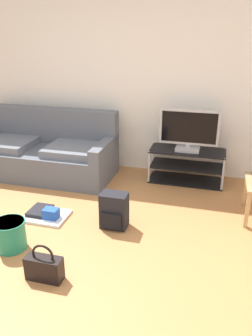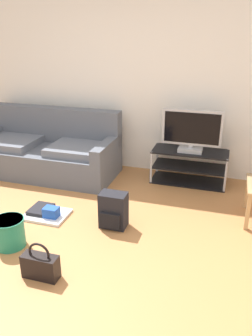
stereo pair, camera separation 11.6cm
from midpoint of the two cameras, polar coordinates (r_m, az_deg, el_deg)
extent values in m
cube|color=#B27542|center=(3.25, -13.43, -15.39)|extent=(9.00, 9.80, 0.02)
cube|color=silver|center=(4.89, -1.05, 15.34)|extent=(9.00, 0.10, 2.70)
cube|color=#565B66|center=(4.99, -14.30, 1.05)|extent=(1.98, 0.88, 0.39)
cube|color=#565B66|center=(5.13, -12.95, 7.02)|extent=(1.98, 0.20, 0.50)
cube|color=#565B66|center=(4.52, -4.35, 3.33)|extent=(0.14, 0.88, 0.18)
cube|color=slate|center=(5.14, -20.21, 3.89)|extent=(0.79, 0.62, 0.10)
cube|color=slate|center=(4.61, -9.00, 2.99)|extent=(0.79, 0.62, 0.10)
cube|color=black|center=(4.59, 9.53, 2.87)|extent=(0.99, 0.43, 0.02)
cube|color=black|center=(4.67, 9.37, 0.38)|extent=(0.95, 0.41, 0.02)
cube|color=black|center=(4.75, 9.21, -2.02)|extent=(0.99, 0.43, 0.02)
cylinder|color=#B7B7BC|center=(4.55, 3.09, 0.08)|extent=(0.03, 0.03, 0.45)
cylinder|color=#B7B7BC|center=(4.47, 15.19, -1.14)|extent=(0.03, 0.03, 0.45)
cylinder|color=#B7B7BC|center=(4.91, 4.08, 1.77)|extent=(0.03, 0.03, 0.45)
cylinder|color=#B7B7BC|center=(4.84, 15.27, 0.67)|extent=(0.03, 0.03, 0.45)
cube|color=#B2B2B7|center=(4.56, 9.53, 3.19)|extent=(0.31, 0.22, 0.05)
cube|color=#B2B2B7|center=(4.55, 9.57, 3.73)|extent=(0.05, 0.04, 0.04)
cube|color=#B2B2B7|center=(4.48, 9.77, 6.74)|extent=(0.76, 0.04, 0.46)
cube|color=black|center=(4.46, 9.74, 6.66)|extent=(0.70, 0.01, 0.40)
cube|color=tan|center=(3.75, 18.77, -6.72)|extent=(0.04, 0.04, 0.40)
cube|color=tan|center=(4.19, 18.51, -3.55)|extent=(0.04, 0.04, 0.40)
cube|color=black|center=(3.58, -2.91, -7.06)|extent=(0.28, 0.18, 0.38)
cube|color=black|center=(3.52, -3.43, -8.86)|extent=(0.21, 0.04, 0.17)
cylinder|color=black|center=(3.68, -3.54, -5.82)|extent=(0.04, 0.04, 0.31)
cylinder|color=black|center=(3.64, -1.21, -6.13)|extent=(0.04, 0.04, 0.31)
cube|color=black|center=(3.03, -14.60, -15.93)|extent=(0.31, 0.12, 0.21)
torus|color=black|center=(2.95, -14.86, -13.86)|extent=(0.19, 0.02, 0.19)
cylinder|color=#238466|center=(3.46, -19.67, -10.49)|extent=(0.28, 0.28, 0.29)
cylinder|color=#238466|center=(3.39, -19.96, -8.58)|extent=(0.30, 0.30, 0.02)
cube|color=silver|center=(3.93, -13.99, -7.79)|extent=(0.47, 0.37, 0.03)
cube|color=blue|center=(3.83, -13.27, -7.40)|extent=(0.16, 0.12, 0.11)
cube|color=black|center=(3.99, -14.98, -6.89)|extent=(0.22, 0.28, 0.04)
camera|label=1|loc=(0.06, -90.92, -0.38)|focal=36.50mm
camera|label=2|loc=(0.06, 89.08, 0.38)|focal=36.50mm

